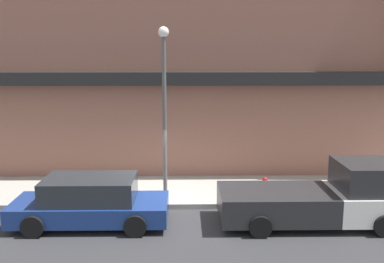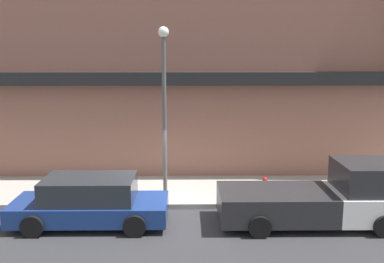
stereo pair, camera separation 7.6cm
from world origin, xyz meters
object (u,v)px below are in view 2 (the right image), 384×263
(pickup_truck, at_px, (326,198))
(fire_hydrant, at_px, (265,186))
(street_lamp, at_px, (164,93))
(parked_car, at_px, (90,202))

(pickup_truck, bearing_deg, fire_hydrant, 125.11)
(pickup_truck, relative_size, fire_hydrant, 8.72)
(pickup_truck, xyz_separation_m, street_lamp, (-4.94, 2.14, 2.95))
(pickup_truck, relative_size, parked_car, 1.22)
(fire_hydrant, distance_m, street_lamp, 4.78)
(pickup_truck, bearing_deg, street_lamp, 157.45)
(street_lamp, bearing_deg, pickup_truck, -23.47)
(fire_hydrant, bearing_deg, parked_car, -159.24)
(pickup_truck, distance_m, fire_hydrant, 2.60)
(parked_car, relative_size, fire_hydrant, 7.13)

